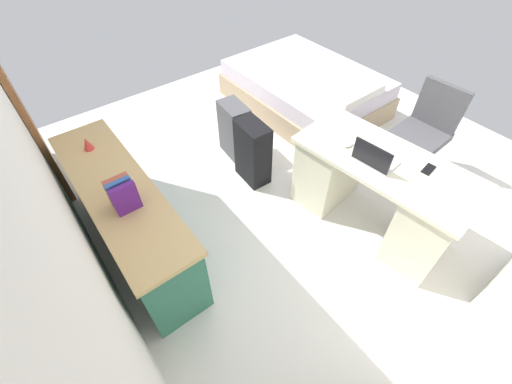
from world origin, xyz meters
TOP-DOWN VIEW (x-y plane):
  - ground_plane at (0.00, 0.00)m, footprint 5.02×5.02m
  - wall_back at (0.00, 2.01)m, footprint 4.02×0.10m
  - door_wooden at (1.46, 1.93)m, footprint 0.88×0.05m
  - desk at (-0.91, -0.17)m, footprint 1.51×0.82m
  - office_chair at (-0.72, -1.13)m, footprint 0.52×0.52m
  - credenza at (0.14, 1.63)m, footprint 1.80×0.48m
  - bed at (0.88, -1.06)m, footprint 1.92×1.43m
  - suitcase_black at (0.20, 0.31)m, footprint 0.37×0.24m
  - suitcase_spare_grey at (0.65, 0.22)m, footprint 0.38×0.25m
  - laptop at (-0.86, -0.05)m, footprint 0.33×0.26m
  - computer_mouse at (-0.60, -0.06)m, footprint 0.07×0.11m
  - cell_phone_near_laptop at (-1.17, -0.33)m, footprint 0.08×0.14m
  - book_row at (-0.09, 1.63)m, footprint 0.16×0.17m
  - figurine_small at (0.68, 1.63)m, footprint 0.08×0.08m

SIDE VIEW (x-z plane):
  - ground_plane at x=0.00m, z-range 0.00..0.00m
  - bed at x=0.88m, z-range -0.05..0.53m
  - suitcase_spare_grey at x=0.65m, z-range 0.00..0.62m
  - suitcase_black at x=0.20m, z-range 0.00..0.67m
  - credenza at x=0.14m, z-range 0.00..0.73m
  - desk at x=-0.91m, z-range 0.02..0.77m
  - office_chair at x=-0.72m, z-range -0.05..0.89m
  - cell_phone_near_laptop at x=-1.17m, z-range 0.76..0.76m
  - computer_mouse at x=-0.60m, z-range 0.76..0.78m
  - figurine_small at x=0.68m, z-range 0.73..0.84m
  - laptop at x=-0.86m, z-range 0.70..0.91m
  - book_row at x=-0.09m, z-range 0.73..0.96m
  - door_wooden at x=1.46m, z-range 0.00..2.04m
  - wall_back at x=0.00m, z-range 0.00..2.62m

